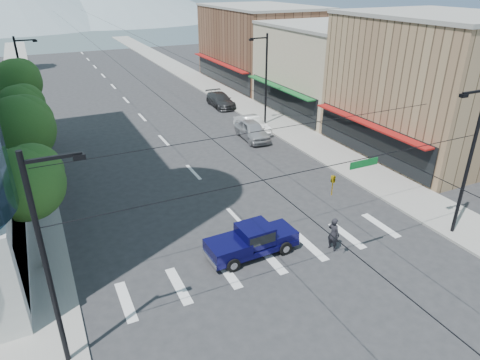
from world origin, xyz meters
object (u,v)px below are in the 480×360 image
Objects in this scene: parked_car_mid at (252,125)px; pedestrian at (334,234)px; pickup_truck at (252,240)px; parked_car_near at (252,130)px; parked_car_far at (221,100)px.

pedestrian is at bearing -109.84° from parked_car_mid.
pickup_truck is 18.47m from parked_car_near.
parked_car_mid is at bearing -92.94° from parked_car_far.
pickup_truck reaches higher than parked_car_mid.
parked_car_near is 1.08× the size of parked_car_mid.
parked_car_near reaches higher than parked_car_far.
pedestrian reaches higher than parked_car_mid.
pedestrian is at bearing -99.34° from parked_car_far.
parked_car_near is 11.63m from parked_car_far.
pedestrian is at bearing -99.24° from parked_car_near.
pickup_truck is at bearing -122.73° from parked_car_mid.
parked_car_near reaches higher than parked_car_mid.
pedestrian is 0.37× the size of parked_car_far.
pickup_truck is 20.41m from parked_car_mid.
pedestrian is (4.31, -1.54, 0.08)m from pickup_truck.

